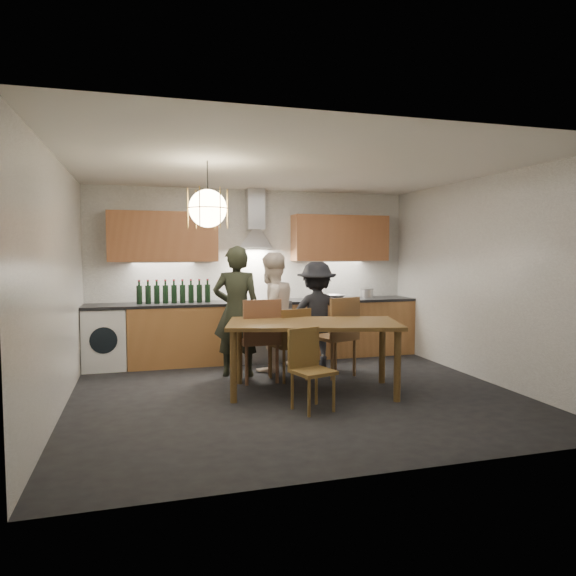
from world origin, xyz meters
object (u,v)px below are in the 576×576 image
object	(u,v)px
chair_back_left	(260,335)
chair_front	(309,363)
person_right	(317,315)
person_left	(237,311)
stock_pot	(367,293)
person_mid	(271,312)
dining_table	(313,330)
wine_bottles	(174,291)
mixing_bowl	(334,297)

from	to	relation	value
chair_back_left	chair_front	distance (m)	1.23
person_right	person_left	bearing A→B (deg)	16.78
person_left	stock_pot	size ratio (longest dim) A/B	8.53
chair_back_left	person_mid	size ratio (longest dim) A/B	0.65
dining_table	wine_bottles	xyz separation A→B (m)	(-1.46, 1.95, 0.34)
person_right	stock_pot	bearing A→B (deg)	-137.44
mixing_bowl	person_right	bearing A→B (deg)	-127.48
stock_pot	wine_bottles	distance (m)	3.06
dining_table	stock_pot	world-z (taller)	stock_pot
dining_table	chair_front	xyz separation A→B (m)	(-0.25, -0.59, -0.25)
chair_back_left	mixing_bowl	distance (m)	2.01
wine_bottles	person_mid	bearing A→B (deg)	-30.85
mixing_bowl	chair_back_left	bearing A→B (deg)	-138.80
chair_back_left	stock_pot	xyz separation A→B (m)	(2.09, 1.38, 0.37)
dining_table	stock_pot	distance (m)	2.55
person_left	person_right	size ratio (longest dim) A/B	1.15
chair_back_left	person_right	world-z (taller)	person_right
wine_bottles	chair_front	bearing A→B (deg)	-64.54
person_left	mixing_bowl	bearing A→B (deg)	-136.47
mixing_bowl	stock_pot	world-z (taller)	stock_pot
chair_front	wine_bottles	xyz separation A→B (m)	(-1.21, 2.54, 0.59)
person_left	dining_table	bearing A→B (deg)	141.02
chair_front	dining_table	bearing A→B (deg)	50.59
person_mid	stock_pot	distance (m)	1.97
dining_table	person_mid	bearing A→B (deg)	114.35
person_right	mixing_bowl	xyz separation A→B (m)	(0.53, 0.70, 0.19)
dining_table	wine_bottles	world-z (taller)	wine_bottles
chair_back_left	stock_pot	bearing A→B (deg)	-146.57
chair_front	mixing_bowl	world-z (taller)	mixing_bowl
person_left	person_right	distance (m)	1.20
person_left	person_mid	xyz separation A→B (m)	(0.51, 0.16, -0.04)
stock_pot	wine_bottles	bearing A→B (deg)	-179.41
chair_front	person_mid	world-z (taller)	person_mid
person_mid	dining_table	bearing A→B (deg)	74.94
dining_table	wine_bottles	distance (m)	2.46
chair_back_left	chair_front	size ratio (longest dim) A/B	1.25
dining_table	person_left	xyz separation A→B (m)	(-0.71, 1.04, 0.13)
person_left	person_right	world-z (taller)	person_left
chair_front	wine_bottles	bearing A→B (deg)	98.98
chair_back_left	mixing_bowl	xyz separation A→B (m)	(1.49, 1.31, 0.33)
person_mid	person_right	world-z (taller)	person_mid
stock_pot	person_right	bearing A→B (deg)	-145.65
person_right	mixing_bowl	bearing A→B (deg)	-119.27
chair_back_left	person_right	bearing A→B (deg)	-147.59
person_mid	person_right	bearing A→B (deg)	156.37
person_mid	stock_pot	xyz separation A→B (m)	(1.80, 0.78, 0.15)
dining_table	mixing_bowl	distance (m)	2.16
chair_front	wine_bottles	world-z (taller)	wine_bottles
chair_back_left	wine_bottles	world-z (taller)	wine_bottles
dining_table	person_mid	xyz separation A→B (m)	(-0.20, 1.20, 0.08)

